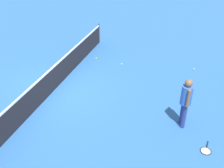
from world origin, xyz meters
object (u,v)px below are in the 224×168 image
tennis_ball_by_net (122,64)px  tennis_ball_near_player (96,58)px  tennis_racket_near_player (206,150)px  tennis_ball_midcourt (194,69)px  player_near_side (186,99)px

tennis_ball_by_net → tennis_ball_near_player: bearing=80.7°
tennis_racket_near_player → tennis_ball_midcourt: (4.90, 0.61, 0.02)m
tennis_racket_near_player → tennis_ball_midcourt: size_ratio=9.10×
tennis_ball_near_player → tennis_racket_near_player: bearing=-131.7°
player_near_side → tennis_racket_near_player: bearing=-140.3°
tennis_racket_near_player → tennis_ball_near_player: bearing=48.3°
tennis_ball_near_player → tennis_ball_by_net: same height
tennis_ball_near_player → player_near_side: bearing=-129.9°
tennis_racket_near_player → player_near_side: bearing=39.7°
player_near_side → tennis_racket_near_player: 1.58m
tennis_ball_by_net → tennis_racket_near_player: bearing=-138.9°
player_near_side → tennis_ball_by_net: (3.41, 3.02, -0.98)m
tennis_ball_by_net → tennis_ball_midcourt: (0.55, -3.19, 0.00)m
tennis_racket_near_player → tennis_ball_midcourt: bearing=7.1°
player_near_side → tennis_ball_near_player: 5.75m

